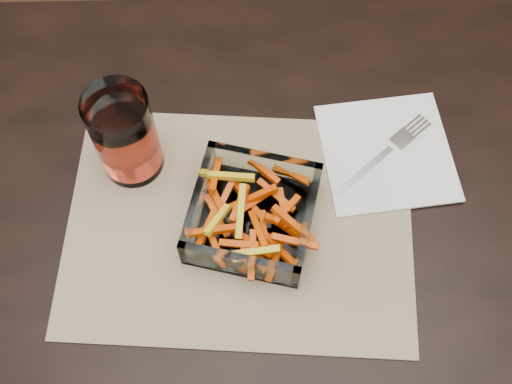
# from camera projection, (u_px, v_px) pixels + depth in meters

# --- Properties ---
(dining_table) EXTENTS (1.60, 0.90, 0.75)m
(dining_table) POSITION_uv_depth(u_px,v_px,m) (351.00, 288.00, 0.90)
(dining_table) COLOR black
(dining_table) RESTS_ON ground
(placemat) EXTENTS (0.47, 0.36, 0.00)m
(placemat) POSITION_uv_depth(u_px,v_px,m) (240.00, 224.00, 0.84)
(placemat) COLOR #9D8567
(placemat) RESTS_ON dining_table
(glass_bowl) EXTENTS (0.18, 0.18, 0.06)m
(glass_bowl) POSITION_uv_depth(u_px,v_px,m) (253.00, 215.00, 0.82)
(glass_bowl) COLOR white
(glass_bowl) RESTS_ON placemat
(tumbler) EXTENTS (0.08, 0.08, 0.14)m
(tumbler) POSITION_uv_depth(u_px,v_px,m) (125.00, 137.00, 0.82)
(tumbler) COLOR white
(tumbler) RESTS_ON placemat
(napkin) EXTENTS (0.19, 0.19, 0.00)m
(napkin) POSITION_uv_depth(u_px,v_px,m) (387.00, 153.00, 0.88)
(napkin) COLOR white
(napkin) RESTS_ON placemat
(fork) EXTENTS (0.14, 0.12, 0.00)m
(fork) POSITION_uv_depth(u_px,v_px,m) (386.00, 152.00, 0.88)
(fork) COLOR silver
(fork) RESTS_ON napkin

